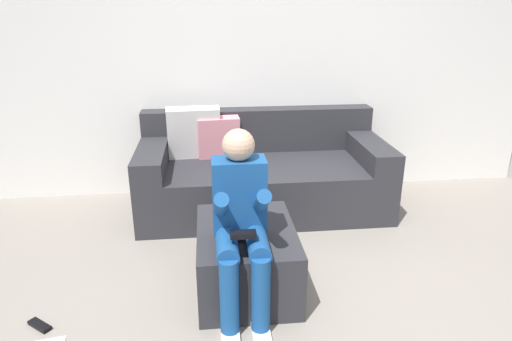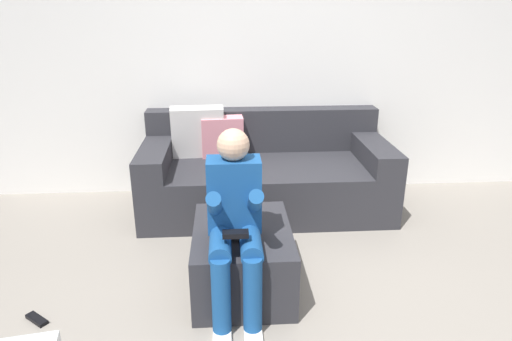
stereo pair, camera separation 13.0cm
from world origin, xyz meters
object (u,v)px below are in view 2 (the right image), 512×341
person_seated (235,219)px  remote_under_side_table (37,319)px  couch_sectional (263,174)px  ottoman (243,258)px

person_seated → remote_under_side_table: bearing=-177.1°
couch_sectional → person_seated: bearing=-101.0°
couch_sectional → remote_under_side_table: couch_sectional is taller
ottoman → person_seated: 0.44m
person_seated → remote_under_side_table: (-1.16, -0.06, -0.58)m
ottoman → person_seated: size_ratio=0.74×
ottoman → remote_under_side_table: (-1.20, -0.27, -0.19)m
couch_sectional → ottoman: size_ratio=2.65×
ottoman → remote_under_side_table: size_ratio=5.04×
remote_under_side_table → person_seated: bearing=41.8°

